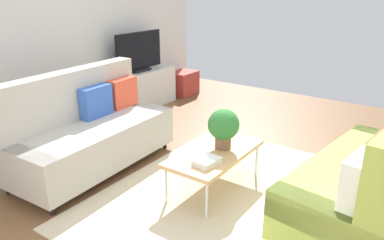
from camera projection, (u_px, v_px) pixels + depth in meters
The scene contains 14 objects.
ground_plane at pixel (219, 184), 3.94m from camera, with size 7.68×7.68×0.00m, color brown.
wall_far at pixel (41, 28), 4.96m from camera, with size 6.40×0.12×2.90m, color white.
area_rug at pixel (228, 195), 3.72m from camera, with size 2.90×2.20×0.01m, color beige.
couch_beige at pixel (89, 130), 4.19m from camera, with size 1.94×0.93×1.10m.
couch_green at pixel (374, 178), 3.16m from camera, with size 1.99×1.08×1.10m.
coffee_table at pixel (215, 154), 3.73m from camera, with size 1.10×0.56×0.42m.
tv_console at pixel (140, 90), 6.30m from camera, with size 1.40×0.44×0.64m, color silver.
tv at pixel (139, 52), 6.07m from camera, with size 1.00×0.20×0.64m.
storage_trunk at pixel (183, 83), 7.12m from camera, with size 0.52×0.40×0.44m, color #B2382D.
potted_plant at pixel (223, 126), 3.73m from camera, with size 0.32×0.32×0.41m.
table_book_0 at pixel (207, 163), 3.45m from camera, with size 0.24×0.18×0.03m, color silver.
table_book_1 at pixel (207, 160), 3.44m from camera, with size 0.24×0.18×0.03m, color silver.
vase_0 at pixel (111, 71), 5.74m from camera, with size 0.10×0.10×0.18m, color #33B29E.
bottle_0 at pixel (122, 72), 5.82m from camera, with size 0.04×0.04×0.14m, color gold.
Camera 1 is at (-3.00, -1.76, 1.99)m, focal length 34.83 mm.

